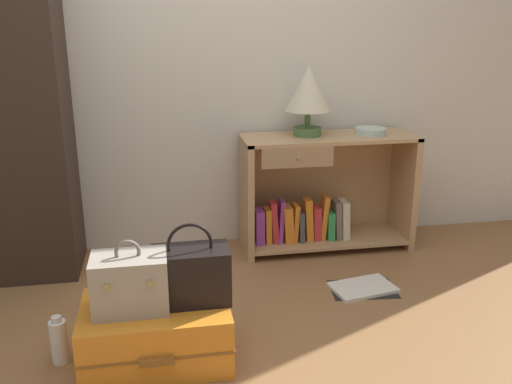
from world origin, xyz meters
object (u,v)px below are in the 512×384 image
at_px(bowl, 370,131).
at_px(bottle, 59,341).
at_px(bookshelf, 320,195).
at_px(handbag, 191,274).
at_px(suitcase_large, 156,332).
at_px(train_case, 130,283).
at_px(open_book_on_floor, 363,288).
at_px(table_lamp, 308,92).

height_order(bowl, bottle, bowl).
bearing_deg(bookshelf, handbag, -129.28).
xyz_separation_m(bowl, suitcase_large, (-1.35, -1.07, -0.62)).
bearing_deg(train_case, bottle, 167.30).
relative_size(bookshelf, suitcase_large, 1.70).
xyz_separation_m(suitcase_large, open_book_on_floor, (1.11, 0.45, -0.12)).
bearing_deg(table_lamp, suitcase_large, -130.71).
bearing_deg(handbag, bottle, 175.38).
xyz_separation_m(table_lamp, bottle, (-1.37, -1.06, -0.89)).
bearing_deg(handbag, table_lamp, 54.13).
relative_size(bowl, train_case, 0.61).
bearing_deg(bookshelf, open_book_on_floor, -84.03).
distance_m(table_lamp, open_book_on_floor, 1.20).
xyz_separation_m(bookshelf, table_lamp, (-0.09, 0.02, 0.65)).
xyz_separation_m(handbag, open_book_on_floor, (0.95, 0.45, -0.38)).
height_order(suitcase_large, train_case, train_case).
distance_m(bowl, handbag, 1.63).
relative_size(table_lamp, bowl, 2.21).
bearing_deg(suitcase_large, bottle, 172.39).
distance_m(handbag, open_book_on_floor, 1.12).
distance_m(bookshelf, table_lamp, 0.66).
distance_m(table_lamp, bowl, 0.47).
bearing_deg(open_book_on_floor, handbag, -154.94).
distance_m(bowl, bottle, 2.13).
bearing_deg(table_lamp, train_case, -132.93).
bearing_deg(bowl, handbag, -138.27).
bearing_deg(table_lamp, bookshelf, -10.64).
distance_m(bottle, open_book_on_floor, 1.58).
xyz_separation_m(bookshelf, handbag, (-0.89, -1.08, 0.04)).
bearing_deg(handbag, bookshelf, 50.72).
xyz_separation_m(bookshelf, bowl, (0.30, -0.02, 0.40)).
height_order(bookshelf, bottle, bookshelf).
bearing_deg(suitcase_large, bowl, 38.43).
bearing_deg(bookshelf, bottle, -144.55).
height_order(table_lamp, train_case, table_lamp).
bearing_deg(suitcase_large, train_case, -169.76).
distance_m(bookshelf, bowl, 0.51).
bearing_deg(suitcase_large, table_lamp, 49.29).
xyz_separation_m(bookshelf, train_case, (-1.14, -1.11, 0.04)).
relative_size(handbag, bottle, 1.63).
bearing_deg(open_book_on_floor, train_case, -158.64).
bearing_deg(bowl, suitcase_large, -141.57).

